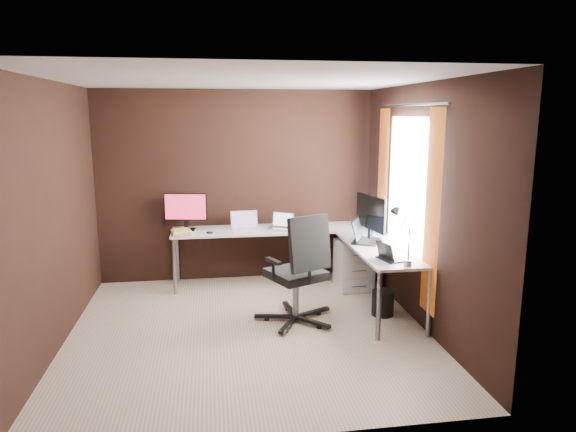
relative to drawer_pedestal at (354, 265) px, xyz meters
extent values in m
cube|color=beige|center=(-1.43, -1.15, -0.30)|extent=(3.60, 3.60, 0.00)
cube|color=white|center=(-1.43, -1.15, 2.20)|extent=(3.60, 3.60, 0.00)
cube|color=black|center=(-1.43, 0.65, 0.95)|extent=(3.60, 0.00, 2.50)
cube|color=black|center=(-1.43, -2.95, 0.95)|extent=(3.60, 0.00, 2.50)
cube|color=black|center=(-3.23, -1.15, 0.95)|extent=(0.00, 3.60, 2.50)
cube|color=black|center=(0.37, -1.15, 0.95)|extent=(0.00, 3.60, 2.50)
cube|color=white|center=(0.36, -0.80, 1.15)|extent=(0.00, 1.00, 1.30)
cube|color=orange|center=(0.32, -1.53, 0.95)|extent=(0.01, 0.35, 2.00)
cube|color=orange|center=(0.32, -0.08, 0.95)|extent=(0.01, 0.35, 2.00)
cylinder|color=slate|center=(0.32, -0.80, 1.98)|extent=(0.02, 1.90, 0.02)
cube|color=silver|center=(-0.96, 0.35, 0.41)|extent=(2.65, 0.60, 0.03)
cube|color=silver|center=(0.07, -0.78, 0.41)|extent=(0.60, 1.65, 0.03)
cylinder|color=slate|center=(-2.24, 0.09, 0.05)|extent=(0.05, 0.05, 0.70)
cylinder|color=slate|center=(-2.24, 0.61, 0.05)|extent=(0.05, 0.05, 0.70)
cylinder|color=slate|center=(-0.19, -1.56, 0.05)|extent=(0.05, 0.05, 0.70)
cylinder|color=slate|center=(0.33, -1.56, 0.05)|extent=(0.05, 0.05, 0.70)
cylinder|color=slate|center=(0.33, 0.61, 0.05)|extent=(0.05, 0.05, 0.70)
cube|color=silver|center=(0.00, 0.00, 0.00)|extent=(0.42, 0.50, 0.60)
cube|color=black|center=(-2.10, 0.43, 0.44)|extent=(0.26, 0.19, 0.01)
cube|color=black|center=(-2.10, 0.45, 0.50)|extent=(0.06, 0.04, 0.11)
cube|color=black|center=(-2.10, 0.45, 0.73)|extent=(0.54, 0.12, 0.35)
cube|color=#CD2345|center=(-2.10, 0.43, 0.73)|extent=(0.51, 0.10, 0.32)
cube|color=black|center=(0.08, -0.43, 0.44)|extent=(0.20, 0.27, 0.01)
cube|color=black|center=(0.06, -0.44, 0.50)|extent=(0.04, 0.06, 0.11)
cube|color=black|center=(0.06, -0.44, 0.76)|extent=(0.15, 0.64, 0.40)
cube|color=#2735BC|center=(0.08, -0.44, 0.76)|extent=(0.13, 0.61, 0.37)
cube|color=silver|center=(-1.35, 0.32, 0.44)|extent=(0.36, 0.26, 0.02)
cube|color=silver|center=(-1.36, 0.41, 0.55)|extent=(0.35, 0.08, 0.21)
cube|color=#7A5793|center=(-1.36, 0.41, 0.55)|extent=(0.30, 0.07, 0.18)
cube|color=silver|center=(-0.89, 0.31, 0.44)|extent=(0.36, 0.33, 0.02)
cube|color=silver|center=(-0.85, 0.38, 0.54)|extent=(0.29, 0.20, 0.19)
cube|color=silver|center=(-0.86, 0.37, 0.54)|extent=(0.25, 0.17, 0.16)
cube|color=black|center=(-0.01, -0.52, 0.44)|extent=(0.43, 0.49, 0.02)
cube|color=black|center=(-0.10, -0.47, 0.57)|extent=(0.25, 0.39, 0.25)
cube|color=#1B2735|center=(-0.10, -0.47, 0.57)|extent=(0.21, 0.34, 0.21)
cube|color=black|center=(0.02, -1.27, 0.44)|extent=(0.26, 0.32, 0.02)
cube|color=black|center=(-0.05, -1.29, 0.53)|extent=(0.12, 0.29, 0.18)
cube|color=#BF4A64|center=(-0.05, -1.29, 0.53)|extent=(0.10, 0.25, 0.15)
cube|color=tan|center=(-2.15, 0.15, 0.44)|extent=(0.26, 0.22, 0.02)
cube|color=gold|center=(-2.15, 0.15, 0.46)|extent=(0.25, 0.21, 0.02)
cube|color=silver|center=(-2.15, 0.15, 0.48)|extent=(0.26, 0.23, 0.02)
cube|color=gold|center=(-2.15, 0.15, 0.50)|extent=(0.25, 0.22, 0.01)
ellipsoid|color=black|center=(-1.80, 0.16, 0.45)|extent=(0.09, 0.07, 0.04)
ellipsoid|color=black|center=(-0.40, 0.27, 0.45)|extent=(0.11, 0.09, 0.04)
cylinder|color=slate|center=(0.11, -1.50, 0.46)|extent=(0.08, 0.08, 0.06)
cylinder|color=slate|center=(0.11, -1.50, 0.64)|extent=(0.02, 0.02, 0.31)
cylinder|color=slate|center=(0.06, -1.47, 0.86)|extent=(0.02, 0.17, 0.23)
cone|color=slate|center=(0.01, -1.40, 0.94)|extent=(0.10, 0.12, 0.13)
cylinder|color=slate|center=(-0.91, -0.96, -0.02)|extent=(0.07, 0.07, 0.42)
cube|color=black|center=(-0.91, -0.96, 0.22)|extent=(0.68, 0.68, 0.09)
cube|color=black|center=(-0.81, -1.18, 0.61)|extent=(0.48, 0.32, 0.56)
cylinder|color=black|center=(0.07, -0.94, -0.16)|extent=(0.29, 0.29, 0.28)
camera|label=1|loc=(-1.77, -6.09, 1.89)|focal=32.00mm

